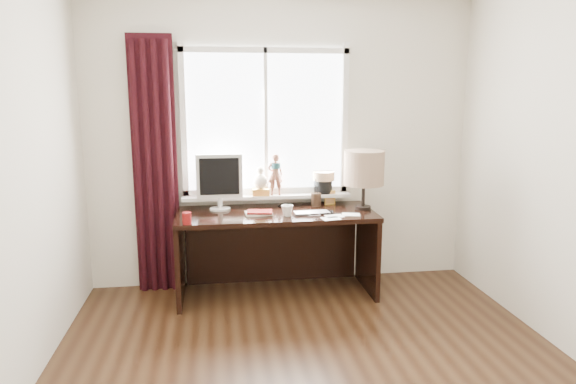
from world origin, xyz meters
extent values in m
cube|color=beige|center=(0.00, 2.00, 1.30)|extent=(3.50, 0.00, 2.60)
imported|color=silver|center=(0.19, 1.51, 0.76)|extent=(0.31, 0.21, 0.02)
imported|color=white|center=(-0.02, 1.47, 0.80)|extent=(0.14, 0.14, 0.10)
cylinder|color=maroon|center=(-0.84, 1.33, 0.80)|extent=(0.07, 0.07, 0.09)
cube|color=white|center=(-0.15, 1.99, 1.50)|extent=(1.40, 0.02, 1.30)
cube|color=silver|center=(-0.15, 1.96, 0.88)|extent=(1.50, 0.05, 0.05)
cube|color=silver|center=(-0.15, 1.96, 2.12)|extent=(1.50, 0.05, 0.05)
cube|color=silver|center=(-0.88, 1.96, 1.50)|extent=(0.05, 0.05, 1.40)
cube|color=silver|center=(0.57, 1.96, 1.50)|extent=(0.05, 0.05, 1.40)
cube|color=silver|center=(-0.15, 1.96, 1.50)|extent=(0.03, 0.05, 1.30)
cube|color=silver|center=(-0.15, 1.91, 0.83)|extent=(1.52, 0.18, 0.03)
cylinder|color=#62010A|center=(-0.69, 1.90, 0.97)|extent=(0.13, 0.13, 0.23)
cube|color=gold|center=(-0.21, 1.89, 0.88)|extent=(0.15, 0.12, 0.06)
sphere|color=beige|center=(-0.21, 1.89, 0.97)|extent=(0.13, 0.13, 0.13)
sphere|color=beige|center=(-0.21, 1.89, 1.07)|extent=(0.07, 0.07, 0.07)
imported|color=brown|center=(-0.07, 1.88, 1.04)|extent=(0.14, 0.09, 0.38)
cylinder|color=#1E4C51|center=(-0.07, 1.87, 1.12)|extent=(0.08, 0.08, 0.05)
cylinder|color=black|center=(0.37, 1.91, 0.91)|extent=(0.16, 0.16, 0.12)
cylinder|color=#8C6B4C|center=(0.37, 1.91, 1.01)|extent=(0.20, 0.20, 0.08)
cube|color=black|center=(-1.13, 1.92, 1.12)|extent=(0.38, 0.05, 2.25)
cylinder|color=black|center=(-1.27, 1.89, 1.10)|extent=(0.06, 0.06, 2.20)
cylinder|color=black|center=(-1.18, 1.89, 1.10)|extent=(0.06, 0.06, 2.20)
cylinder|color=black|center=(-1.09, 1.89, 1.10)|extent=(0.06, 0.06, 2.20)
cylinder|color=black|center=(-1.00, 1.89, 1.10)|extent=(0.06, 0.06, 2.20)
cube|color=black|center=(-0.10, 1.63, 0.73)|extent=(1.70, 0.70, 0.04)
cube|color=black|center=(-0.93, 1.63, 0.35)|extent=(0.04, 0.64, 0.71)
cube|color=black|center=(0.73, 1.63, 0.35)|extent=(0.04, 0.64, 0.71)
cube|color=black|center=(-0.10, 1.97, 0.35)|extent=(1.60, 0.03, 0.71)
cylinder|color=beige|center=(-0.58, 1.79, 0.76)|extent=(0.18, 0.18, 0.01)
cylinder|color=beige|center=(-0.58, 1.79, 0.81)|extent=(0.04, 0.04, 0.10)
cube|color=beige|center=(-0.58, 1.79, 1.05)|extent=(0.40, 0.04, 0.38)
cube|color=black|center=(-0.58, 1.76, 1.05)|extent=(0.34, 0.01, 0.32)
cube|color=beige|center=(-0.26, 1.56, 0.76)|extent=(0.23, 0.17, 0.02)
cube|color=#5B0705|center=(-0.25, 1.55, 0.78)|extent=(0.23, 0.17, 0.01)
cylinder|color=black|center=(0.28, 1.81, 0.81)|extent=(0.09, 0.09, 0.12)
cylinder|color=black|center=(0.27, 1.82, 0.86)|extent=(0.01, 0.01, 0.22)
cylinder|color=black|center=(0.30, 1.80, 0.84)|extent=(0.01, 0.01, 0.19)
cylinder|color=black|center=(0.28, 1.82, 0.88)|extent=(0.01, 0.01, 0.25)
cylinder|color=black|center=(0.30, 1.82, 0.83)|extent=(0.01, 0.01, 0.17)
cube|color=gold|center=(0.43, 1.86, 0.81)|extent=(0.10, 0.03, 0.13)
cube|color=#996633|center=(0.43, 1.85, 0.81)|extent=(0.08, 0.01, 0.10)
cylinder|color=black|center=(0.67, 1.63, 0.77)|extent=(0.14, 0.14, 0.03)
cylinder|color=black|center=(0.67, 1.63, 0.89)|extent=(0.03, 0.03, 0.22)
cylinder|color=#A08164|center=(0.67, 1.63, 1.12)|extent=(0.35, 0.35, 0.30)
cube|color=white|center=(0.36, 1.41, 0.75)|extent=(0.16, 0.13, 0.00)
cube|color=white|center=(0.52, 1.45, 0.75)|extent=(0.17, 0.14, 0.00)
cube|color=white|center=(0.32, 1.33, 0.75)|extent=(0.17, 0.14, 0.00)
torus|color=black|center=(0.32, 1.52, 0.75)|extent=(0.18, 0.18, 0.01)
torus|color=black|center=(0.34, 1.58, 0.75)|extent=(0.12, 0.12, 0.01)
torus|color=black|center=(-0.01, 1.84, 0.75)|extent=(0.12, 0.12, 0.01)
camera|label=1|loc=(-0.61, -2.65, 1.79)|focal=32.00mm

